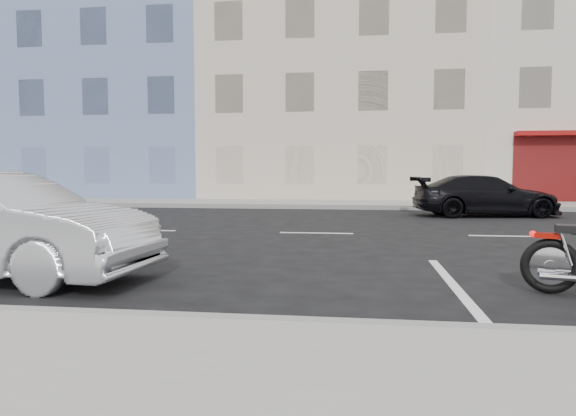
# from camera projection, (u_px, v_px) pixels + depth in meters

# --- Properties ---
(ground) EXTENTS (120.00, 120.00, 0.00)m
(ground) POSITION_uv_depth(u_px,v_px,m) (410.00, 235.00, 10.90)
(ground) COLOR black
(ground) RESTS_ON ground
(sidewalk_far) EXTENTS (80.00, 3.40, 0.15)m
(sidewalk_far) POSITION_uv_depth(u_px,v_px,m) (257.00, 203.00, 20.15)
(sidewalk_far) COLOR gray
(sidewalk_far) RESTS_ON ground
(curb_far) EXTENTS (80.00, 0.12, 0.16)m
(curb_far) POSITION_uv_depth(u_px,v_px,m) (248.00, 206.00, 18.47)
(curb_far) COLOR gray
(curb_far) RESTS_ON ground
(bldg_blue) EXTENTS (12.00, 12.00, 13.00)m
(bldg_blue) POSITION_uv_depth(u_px,v_px,m) (123.00, 78.00, 28.37)
(bldg_blue) COLOR slate
(bldg_blue) RESTS_ON ground
(bldg_cream) EXTENTS (12.00, 12.00, 11.50)m
(bldg_cream) POSITION_uv_depth(u_px,v_px,m) (341.00, 87.00, 26.86)
(bldg_cream) COLOR #BCB09C
(bldg_cream) RESTS_ON ground
(car_far) EXTENTS (4.41, 2.23, 1.23)m
(car_far) POSITION_uv_depth(u_px,v_px,m) (485.00, 196.00, 15.29)
(car_far) COLOR black
(car_far) RESTS_ON ground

